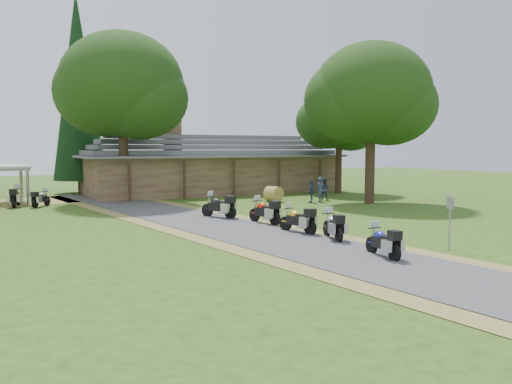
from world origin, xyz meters
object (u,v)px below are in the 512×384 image
motorcycle_row_a (383,241)px  hay_bale (274,194)px  motorcycle_row_c (298,218)px  lodge (211,163)px  motorcycle_row_e (219,205)px  motorcycle_carport_a (16,196)px  motorcycle_row_b (333,224)px  motorcycle_carport_b (41,198)px  motorcycle_row_d (264,210)px

motorcycle_row_a → hay_bale: motorcycle_row_a is taller
motorcycle_row_c → motorcycle_row_a: bearing=164.6°
lodge → motorcycle_row_c: lodge is taller
hay_bale → motorcycle_row_c: bearing=-115.5°
motorcycle_row_e → motorcycle_row_c: bearing=164.6°
motorcycle_row_a → motorcycle_row_c: bearing=6.6°
motorcycle_carport_a → hay_bale: size_ratio=1.84×
motorcycle_row_a → motorcycle_row_c: motorcycle_row_c is taller
motorcycle_row_b → motorcycle_row_c: bearing=28.6°
motorcycle_carport_a → motorcycle_carport_b: bearing=-106.3°
lodge → motorcycle_row_e: bearing=-111.6°
motorcycle_row_e → motorcycle_carport_b: motorcycle_row_e is taller
motorcycle_row_b → motorcycle_carport_b: (-9.44, 18.02, -0.04)m
motorcycle_row_c → hay_bale: motorcycle_row_c is taller
lodge → motorcycle_row_d: 18.22m
motorcycle_row_c → motorcycle_carport_b: motorcycle_row_c is taller
motorcycle_row_a → lodge: bearing=-2.3°
motorcycle_row_b → hay_bale: bearing=-3.6°
lodge → motorcycle_row_e: size_ratio=10.59×
lodge → motorcycle_row_c: size_ratio=11.49×
lodge → motorcycle_row_d: (-4.60, -17.54, -1.78)m
motorcycle_row_b → motorcycle_row_a: bearing=-171.9°
motorcycle_carport_b → hay_bale: motorcycle_carport_b is taller
motorcycle_row_d → motorcycle_row_e: motorcycle_row_e is taller
motorcycle_row_e → motorcycle_carport_a: (-9.30, 10.82, -0.01)m
motorcycle_row_e → motorcycle_carport_a: motorcycle_row_e is taller
motorcycle_row_a → motorcycle_row_b: bearing=-0.9°
motorcycle_row_a → motorcycle_row_b: motorcycle_row_b is taller
motorcycle_row_a → hay_bale: bearing=-10.2°
motorcycle_row_d → motorcycle_row_e: bearing=10.8°
motorcycle_row_e → motorcycle_carport_b: (-7.89, 10.05, -0.12)m
motorcycle_row_d → motorcycle_carport_a: 17.27m
motorcycle_carport_b → hay_bale: bearing=-69.2°
motorcycle_row_b → motorcycle_carport_b: size_ratio=1.08×
motorcycle_row_c → motorcycle_carport_a: (-10.44, 16.78, 0.04)m
hay_bale → motorcycle_carport_a: bearing=162.2°
motorcycle_row_e → motorcycle_carport_a: bearing=14.5°
motorcycle_row_d → motorcycle_carport_b: size_ratio=1.17×
lodge → motorcycle_row_e: 15.83m
lodge → motorcycle_carport_a: bearing=-165.8°
motorcycle_row_d → motorcycle_row_c: bearing=168.1°
motorcycle_row_e → hay_bale: motorcycle_row_e is taller
motorcycle_row_c → motorcycle_carport_b: bearing=15.6°
motorcycle_row_a → motorcycle_carport_a: size_ratio=0.86×
motorcycle_row_b → motorcycle_row_c: (-0.41, 2.00, 0.02)m
motorcycle_row_c → motorcycle_row_e: size_ratio=0.92×
motorcycle_row_e → motorcycle_row_b: bearing=164.8°
lodge → motorcycle_row_a: bearing=-100.4°
motorcycle_row_e → motorcycle_carport_b: 12.78m
motorcycle_row_c → motorcycle_row_d: 3.05m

